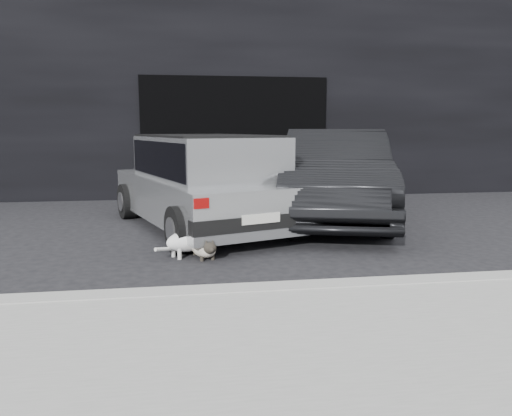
{
  "coord_description": "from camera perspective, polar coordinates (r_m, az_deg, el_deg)",
  "views": [
    {
      "loc": [
        -0.2,
        -6.83,
        1.52
      ],
      "look_at": [
        0.72,
        -0.81,
        0.54
      ],
      "focal_mm": 35.0,
      "sensor_mm": 36.0,
      "label": 1
    }
  ],
  "objects": [
    {
      "name": "building_facade",
      "position": [
        12.92,
        -3.45,
        13.48
      ],
      "size": [
        34.0,
        4.0,
        5.0
      ],
      "primitive_type": "cube",
      "color": "black",
      "rests_on": "ground"
    },
    {
      "name": "cat_siamese",
      "position": [
        5.9,
        -5.9,
        -4.58
      ],
      "size": [
        0.38,
        0.76,
        0.27
      ],
      "rotation": [
        0.0,
        0.0,
        3.38
      ],
      "color": "beige",
      "rests_on": "ground"
    },
    {
      "name": "second_car",
      "position": [
        8.34,
        9.04,
        3.74
      ],
      "size": [
        2.78,
        4.81,
        1.5
      ],
      "primitive_type": "imported",
      "rotation": [
        0.0,
        0.0,
        -0.28
      ],
      "color": "black",
      "rests_on": "ground"
    },
    {
      "name": "cat_white",
      "position": [
        6.03,
        -7.3,
        -3.56
      ],
      "size": [
        0.77,
        0.56,
        0.41
      ],
      "rotation": [
        0.0,
        0.0,
        -1.07
      ],
      "color": "white",
      "rests_on": "ground"
    },
    {
      "name": "sidewalk",
      "position": [
        3.57,
        12.16,
        -15.25
      ],
      "size": [
        18.0,
        2.2,
        0.11
      ],
      "primitive_type": "cube",
      "color": "#999994",
      "rests_on": "ground"
    },
    {
      "name": "curb",
      "position": [
        4.63,
        6.84,
        -9.27
      ],
      "size": [
        18.0,
        0.25,
        0.12
      ],
      "primitive_type": "cube",
      "color": "#999994",
      "rests_on": "ground"
    },
    {
      "name": "garage_opening",
      "position": [
        10.89,
        -2.4,
        7.99
      ],
      "size": [
        4.0,
        0.1,
        2.6
      ],
      "primitive_type": "cube",
      "color": "black",
      "rests_on": "ground"
    },
    {
      "name": "ground",
      "position": [
        7.0,
        -6.89,
        -3.45
      ],
      "size": [
        80.0,
        80.0,
        0.0
      ],
      "primitive_type": "plane",
      "color": "black",
      "rests_on": "ground"
    },
    {
      "name": "silver_hatchback",
      "position": [
        7.53,
        -5.96,
        3.43
      ],
      "size": [
        2.87,
        4.19,
        1.42
      ],
      "rotation": [
        0.0,
        0.0,
        0.33
      ],
      "color": "#A9ACAE",
      "rests_on": "ground"
    }
  ]
}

